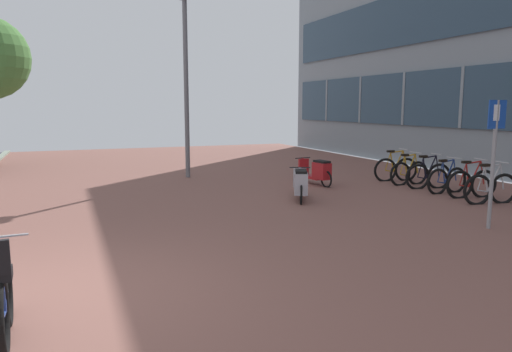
{
  "coord_description": "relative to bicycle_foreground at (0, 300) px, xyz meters",
  "views": [
    {
      "loc": [
        0.22,
        -5.65,
        2.2
      ],
      "look_at": [
        3.34,
        2.13,
        0.97
      ],
      "focal_mm": 33.42,
      "sensor_mm": 36.0,
      "label": 1
    }
  ],
  "objects": [
    {
      "name": "parking_sign",
      "position": [
        7.71,
        1.38,
        1.05
      ],
      "size": [
        0.4,
        0.07,
        2.31
      ],
      "color": "gray",
      "rests_on": "ground"
    },
    {
      "name": "scooter_mid",
      "position": [
        5.73,
        4.98,
        0.0
      ],
      "size": [
        0.9,
        1.55,
        0.77
      ],
      "color": "black",
      "rests_on": "ground"
    },
    {
      "name": "ground",
      "position": [
        1.87,
        0.79,
        -0.41
      ],
      "size": [
        21.0,
        40.0,
        0.13
      ],
      "color": "#29222F"
    },
    {
      "name": "bicycle_rack_05",
      "position": [
        9.7,
        6.57,
        -0.04
      ],
      "size": [
        1.37,
        0.48,
        0.99
      ],
      "color": "black",
      "rests_on": "ground"
    },
    {
      "name": "bicycle_rack_02",
      "position": [
        9.62,
        4.44,
        -0.06
      ],
      "size": [
        1.3,
        0.48,
        0.94
      ],
      "color": "black",
      "rests_on": "ground"
    },
    {
      "name": "bicycle_rack_01",
      "position": [
        9.71,
        3.73,
        -0.04
      ],
      "size": [
        1.36,
        0.48,
        0.98
      ],
      "color": "black",
      "rests_on": "ground"
    },
    {
      "name": "bicycle_foreground",
      "position": [
        0.0,
        0.0,
        0.0
      ],
      "size": [
        0.64,
        1.36,
        1.08
      ],
      "color": "black",
      "rests_on": "ground"
    },
    {
      "name": "bicycle_rack_03",
      "position": [
        9.66,
        5.15,
        -0.05
      ],
      "size": [
        1.33,
        0.48,
        0.98
      ],
      "color": "black",
      "rests_on": "ground"
    },
    {
      "name": "bicycle_rack_00",
      "position": [
        9.54,
        3.01,
        -0.04
      ],
      "size": [
        1.39,
        0.48,
        1.0
      ],
      "color": "black",
      "rests_on": "ground"
    },
    {
      "name": "bicycle_rack_04",
      "position": [
        9.6,
        5.86,
        -0.05
      ],
      "size": [
        1.29,
        0.48,
        0.95
      ],
      "color": "black",
      "rests_on": "ground"
    },
    {
      "name": "lamp_post",
      "position": [
        4.16,
        9.59,
        2.7
      ],
      "size": [
        0.2,
        0.52,
        5.54
      ],
      "color": "slate",
      "rests_on": "ground"
    },
    {
      "name": "scooter_near",
      "position": [
        7.17,
        6.78,
        -0.01
      ],
      "size": [
        0.56,
        1.67,
        0.74
      ],
      "color": "black",
      "rests_on": "ground"
    }
  ]
}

